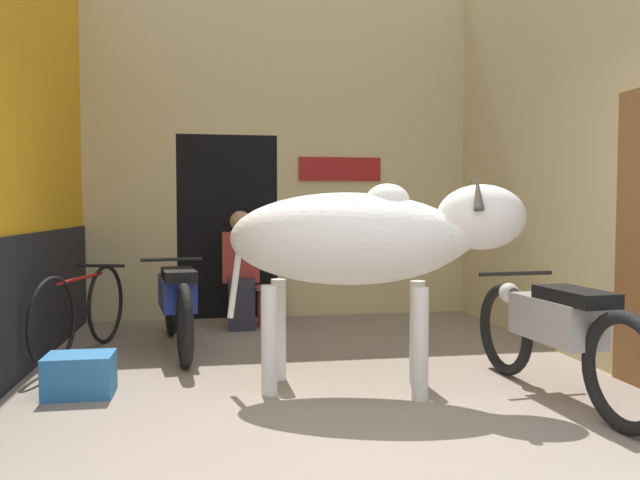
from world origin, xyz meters
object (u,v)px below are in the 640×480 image
at_px(motorcycle_far, 177,300).
at_px(shopkeeper_seated, 241,266).
at_px(motorcycle_near, 556,331).
at_px(bicycle, 82,311).
at_px(plastic_stool, 268,305).
at_px(crate, 80,375).
at_px(cow, 365,239).

relative_size(motorcycle_far, shopkeeper_seated, 1.61).
bearing_deg(motorcycle_near, bicycle, 151.40).
height_order(plastic_stool, crate, plastic_stool).
relative_size(plastic_stool, crate, 0.98).
relative_size(bicycle, shopkeeper_seated, 1.35).
bearing_deg(bicycle, plastic_stool, 31.65).
bearing_deg(cow, motorcycle_near, -19.49).
xyz_separation_m(motorcycle_far, bicycle, (-0.79, -0.06, -0.07)).
distance_m(motorcycle_near, shopkeeper_seated, 3.41).
distance_m(shopkeeper_seated, crate, 2.53).
distance_m(motorcycle_near, plastic_stool, 3.31).
relative_size(motorcycle_near, motorcycle_far, 0.99).
xyz_separation_m(motorcycle_near, shopkeeper_seated, (-1.94, 2.79, 0.20)).
relative_size(shopkeeper_seated, crate, 2.80).
relative_size(cow, shopkeeper_seated, 1.69).
bearing_deg(plastic_stool, motorcycle_far, -132.48).
bearing_deg(crate, motorcycle_far, 66.02).
height_order(motorcycle_far, crate, motorcycle_far).
relative_size(motorcycle_near, shopkeeper_seated, 1.60).
distance_m(bicycle, shopkeeper_seated, 1.72).
height_order(bicycle, plastic_stool, bicycle).
relative_size(shopkeeper_seated, plastic_stool, 2.86).
bearing_deg(motorcycle_far, shopkeeper_seated, 56.44).
xyz_separation_m(motorcycle_far, plastic_stool, (0.90, 0.98, -0.22)).
distance_m(cow, bicycle, 2.65).
height_order(motorcycle_far, plastic_stool, motorcycle_far).
bearing_deg(crate, shopkeeper_seated, 61.82).
height_order(cow, shopkeeper_seated, cow).
bearing_deg(motorcycle_far, plastic_stool, 47.52).
xyz_separation_m(motorcycle_far, shopkeeper_seated, (0.60, 0.91, 0.21)).
distance_m(motorcycle_far, crate, 1.43).
bearing_deg(crate, plastic_stool, 57.01).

